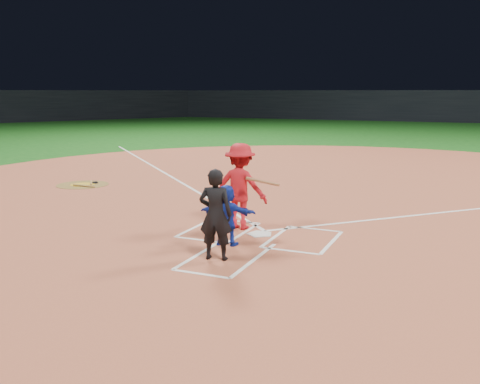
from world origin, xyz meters
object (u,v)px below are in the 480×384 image
at_px(on_deck_circle, 83,185).
at_px(batter_at_plate, 240,186).
at_px(home_plate, 260,234).
at_px(umpire, 216,214).
at_px(catcher, 227,215).

bearing_deg(on_deck_circle, batter_at_plate, -24.12).
xyz_separation_m(on_deck_circle, batter_at_plate, (7.10, -3.18, 0.96)).
xyz_separation_m(home_plate, umpire, (-0.12, -1.94, 0.84)).
bearing_deg(home_plate, batter_at_plate, -28.63).
relative_size(on_deck_circle, catcher, 1.37).
xyz_separation_m(home_plate, batter_at_plate, (-0.61, 0.33, 0.96)).
bearing_deg(umpire, on_deck_circle, -47.40).
relative_size(catcher, batter_at_plate, 0.64).
xyz_separation_m(umpire, batter_at_plate, (-0.48, 2.27, 0.12)).
relative_size(umpire, batter_at_plate, 0.88).
height_order(catcher, batter_at_plate, batter_at_plate).
relative_size(on_deck_circle, batter_at_plate, 0.88).
bearing_deg(batter_at_plate, home_plate, -28.63).
distance_m(home_plate, catcher, 1.23).
bearing_deg(home_plate, on_deck_circle, -24.49).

